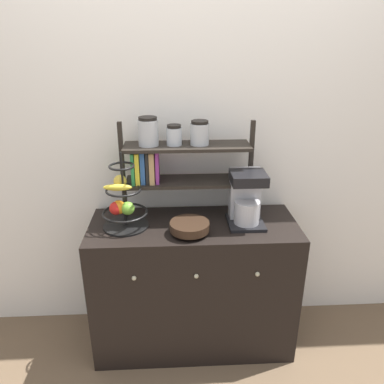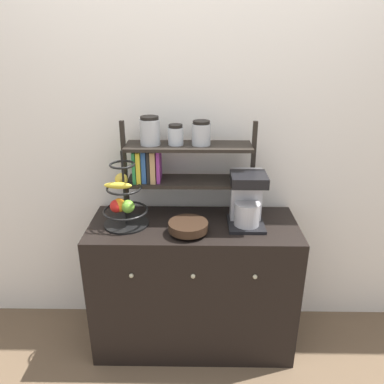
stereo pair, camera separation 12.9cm
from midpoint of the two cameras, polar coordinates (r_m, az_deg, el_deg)
name	(u,v)px [view 1 (the left image)]	position (r m, az deg, el deg)	size (l,w,h in m)	color
ground_plane	(196,367)	(2.40, -1.13, -25.11)	(12.00, 12.00, 0.00)	brown
wall_back	(191,126)	(2.19, -1.88, 9.97)	(7.00, 0.05, 2.60)	silver
sideboard	(193,284)	(2.30, -1.42, -13.92)	(1.16, 0.49, 0.81)	black
coffee_maker	(246,198)	(2.06, 6.47, -0.91)	(0.20, 0.21, 0.30)	black
fruit_stand	(123,204)	(2.05, -12.32, -1.77)	(0.25, 0.25, 0.42)	black
wooden_bowl	(190,227)	(1.98, -2.25, -5.36)	(0.21, 0.21, 0.07)	black
shelf_hutch	(171,156)	(2.06, -4.97, 5.52)	(0.74, 0.20, 0.58)	black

